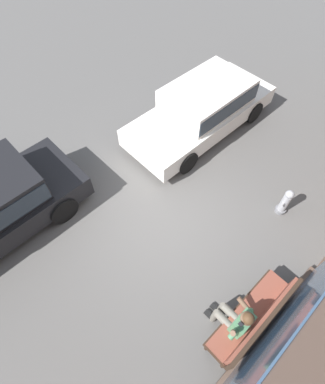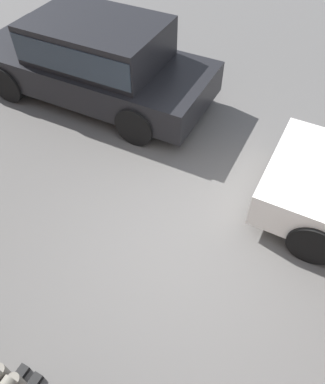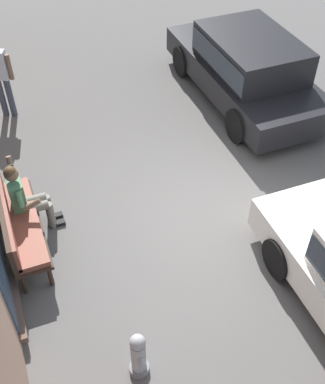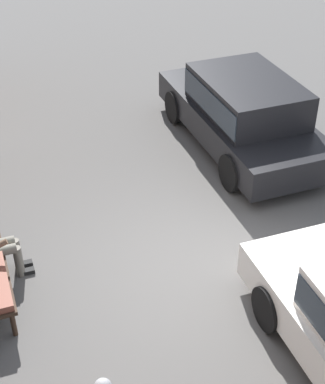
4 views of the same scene
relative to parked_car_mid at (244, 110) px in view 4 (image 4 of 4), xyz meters
name	(u,v)px [view 4 (image 4 of 4)]	position (x,y,z in m)	size (l,w,h in m)	color
ground_plane	(186,270)	(-3.03, 2.41, -0.82)	(60.00, 60.00, 0.00)	#565451
parked_car_mid	(244,110)	(0.00, 0.00, 0.00)	(4.45, 1.95, 1.50)	black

